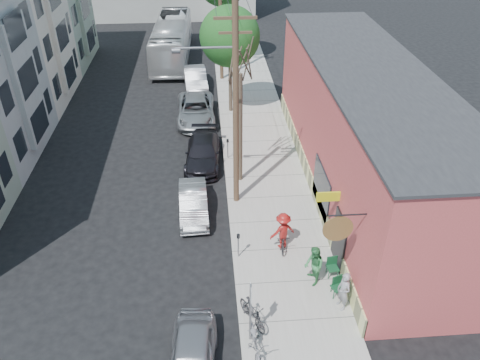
{
  "coord_description": "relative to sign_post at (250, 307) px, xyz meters",
  "views": [
    {
      "loc": [
        1.15,
        -15.56,
        14.47
      ],
      "look_at": [
        2.63,
        3.69,
        1.5
      ],
      "focal_mm": 35.0,
      "sensor_mm": 36.0,
      "label": 1
    }
  ],
  "objects": [
    {
      "name": "sidewalk",
      "position": [
        1.9,
        15.7,
        -1.76
      ],
      "size": [
        4.5,
        58.0,
        0.15
      ],
      "primitive_type": "cube",
      "color": "#A6A299",
      "rests_on": "ground"
    },
    {
      "name": "cyclist_bike",
      "position": [
        1.91,
        4.87,
        -1.26
      ],
      "size": [
        0.68,
        1.65,
        0.85
      ],
      "primitive_type": "imported",
      "rotation": [
        0.0,
        0.0,
        -0.07
      ],
      "color": "black",
      "rests_on": "sidewalk"
    },
    {
      "name": "cyclist",
      "position": [
        1.91,
        4.87,
        -0.77
      ],
      "size": [
        1.33,
        1.02,
        1.82
      ],
      "primitive_type": "imported",
      "rotation": [
        0.0,
        0.0,
        3.46
      ],
      "color": "maroon",
      "rests_on": "sidewalk"
    },
    {
      "name": "utility_pole_near",
      "position": [
        0.04,
        8.57,
        3.58
      ],
      "size": [
        3.57,
        0.28,
        10.0
      ],
      "color": "#503A28",
      "rests_on": "sidewalk"
    },
    {
      "name": "parking_meter_far",
      "position": [
        -0.1,
        12.81,
        -0.85
      ],
      "size": [
        0.14,
        0.14,
        1.24
      ],
      "color": "slate",
      "rests_on": "sidewalk"
    },
    {
      "name": "patron_grey",
      "position": [
        3.7,
        1.21,
        -0.82
      ],
      "size": [
        0.6,
        0.74,
        1.73
      ],
      "primitive_type": "imported",
      "rotation": [
        0.0,
        0.0,
        -1.23
      ],
      "color": "gray",
      "rests_on": "sidewalk"
    },
    {
      "name": "parked_bike_a",
      "position": [
        0.15,
        0.74,
        -1.16
      ],
      "size": [
        1.22,
        1.78,
        1.05
      ],
      "primitive_type": "imported",
      "rotation": [
        0.0,
        0.0,
        0.46
      ],
      "color": "black",
      "rests_on": "sidewalk"
    },
    {
      "name": "sign_post",
      "position": [
        0.0,
        0.0,
        0.0
      ],
      "size": [
        0.07,
        0.45,
        2.8
      ],
      "color": "slate",
      "rests_on": "sidewalk"
    },
    {
      "name": "cafe_building",
      "position": [
        6.64,
        9.69,
        1.47
      ],
      "size": [
        6.6,
        20.2,
        6.61
      ],
      "color": "#B94545",
      "rests_on": "ground"
    },
    {
      "name": "car_4",
      "position": [
        -2.02,
        23.76,
        -1.06
      ],
      "size": [
        2.03,
        4.84,
        1.55
      ],
      "primitive_type": "imported",
      "rotation": [
        0.0,
        0.0,
        0.08
      ],
      "color": "#9A9BA1",
      "rests_on": "ground"
    },
    {
      "name": "ground",
      "position": [
        -2.35,
        4.7,
        -1.83
      ],
      "size": [
        120.0,
        120.0,
        0.0
      ],
      "primitive_type": "plane",
      "color": "black"
    },
    {
      "name": "patron_green",
      "position": [
        2.83,
        2.59,
        -0.77
      ],
      "size": [
        0.79,
        0.96,
        1.83
      ],
      "primitive_type": "imported",
      "rotation": [
        0.0,
        0.0,
        -1.46
      ],
      "color": "#337F45",
      "rests_on": "sidewalk"
    },
    {
      "name": "car_1",
      "position": [
        -2.08,
        7.78,
        -1.19
      ],
      "size": [
        1.52,
        3.95,
        1.28
      ],
      "primitive_type": "imported",
      "rotation": [
        0.0,
        0.0,
        0.04
      ],
      "color": "#A1A4A8",
      "rests_on": "ground"
    },
    {
      "name": "tree_bare",
      "position": [
        0.45,
        10.49,
        1.36
      ],
      "size": [
        0.24,
        0.24,
        6.09
      ],
      "color": "#44392C",
      "rests_on": "sidewalk"
    },
    {
      "name": "bus",
      "position": [
        -4.08,
        30.84,
        -0.14
      ],
      "size": [
        3.29,
        12.24,
        3.38
      ],
      "primitive_type": "imported",
      "rotation": [
        0.0,
        0.0,
        -0.04
      ],
      "color": "white",
      "rests_on": "ground"
    },
    {
      "name": "tree_leafy_mid",
      "position": [
        0.45,
        19.28,
        3.52
      ],
      "size": [
        3.93,
        3.93,
        7.18
      ],
      "color": "#44392C",
      "rests_on": "sidewalk"
    },
    {
      "name": "car_2",
      "position": [
        -1.55,
        12.62,
        -1.14
      ],
      "size": [
        2.3,
        4.93,
        1.39
      ],
      "primitive_type": "imported",
      "rotation": [
        0.0,
        0.0,
        -0.07
      ],
      "color": "black",
      "rests_on": "ground"
    },
    {
      "name": "parking_meter_near",
      "position": [
        -0.1,
        4.38,
        -0.85
      ],
      "size": [
        0.14,
        0.14,
        1.24
      ],
      "color": "slate",
      "rests_on": "sidewalk"
    },
    {
      "name": "utility_pole_far",
      "position": [
        0.1,
        25.35,
        3.51
      ],
      "size": [
        1.8,
        0.28,
        10.0
      ],
      "color": "#503A28",
      "rests_on": "sidewalk"
    },
    {
      "name": "car_3",
      "position": [
        -1.97,
        18.21,
        -1.08
      ],
      "size": [
        2.54,
        5.41,
        1.5
      ],
      "primitive_type": "imported",
      "rotation": [
        0.0,
        0.0,
        0.01
      ],
      "color": "gray",
      "rests_on": "ground"
    },
    {
      "name": "car_0",
      "position": [
        -2.06,
        -1.1,
        -1.15
      ],
      "size": [
        1.89,
        4.11,
        1.37
      ],
      "primitive_type": "imported",
      "rotation": [
        0.0,
        0.0,
        -0.07
      ],
      "color": "#929299",
      "rests_on": "ground"
    },
    {
      "name": "patio_chair_b",
      "position": [
        3.67,
        1.81,
        -1.24
      ],
      "size": [
        0.64,
        0.64,
        0.88
      ],
      "primitive_type": null,
      "rotation": [
        0.0,
        0.0,
        0.35
      ],
      "color": "#134426",
      "rests_on": "sidewalk"
    },
    {
      "name": "parked_bike_b",
      "position": [
        0.14,
        -0.6,
        -1.14
      ],
      "size": [
        0.84,
        2.09,
        1.08
      ],
      "primitive_type": "imported",
      "rotation": [
        0.0,
        0.0,
        0.06
      ],
      "color": "slate",
      "rests_on": "sidewalk"
    },
    {
      "name": "patio_chair_a",
      "position": [
        3.73,
        2.9,
        -1.24
      ],
      "size": [
        0.56,
        0.56,
        0.88
      ],
      "primitive_type": null,
      "rotation": [
        0.0,
        0.0,
        0.12
      ],
      "color": "#134426",
      "rests_on": "sidewalk"
    }
  ]
}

